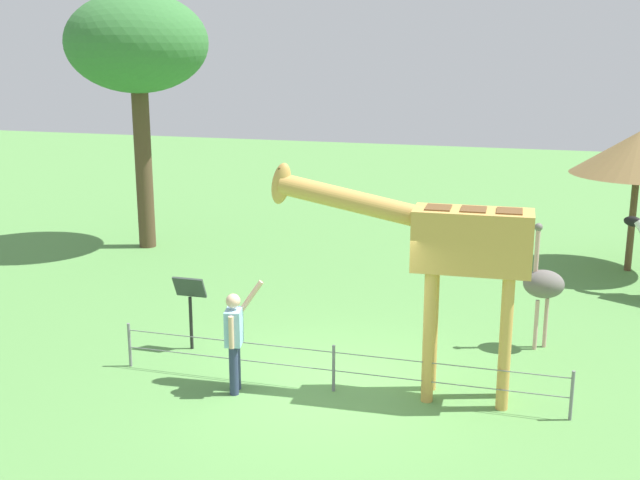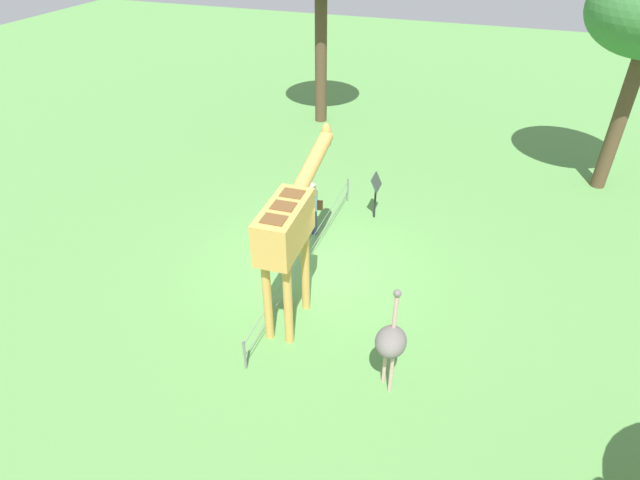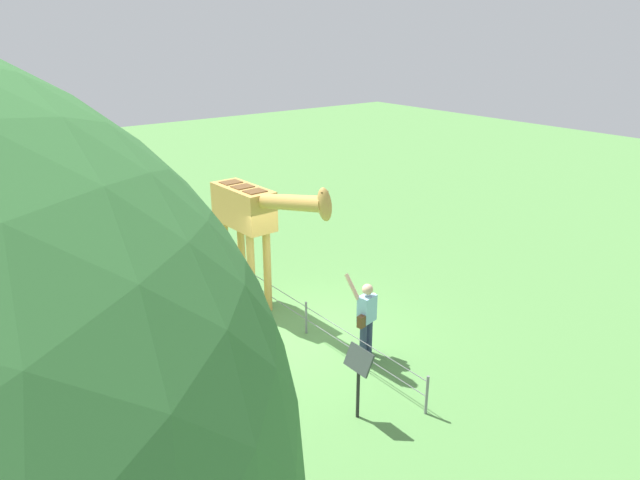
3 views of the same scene
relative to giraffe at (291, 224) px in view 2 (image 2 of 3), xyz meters
The scene contains 6 objects.
ground_plane 2.85m from the giraffe, ahead, with size 60.00×60.00×0.00m, color #568E47.
giraffe is the anchor object (origin of this frame).
visitor 3.48m from the giraffe, 12.88° to the left, with size 0.58×0.57×1.76m.
ostrich 3.03m from the giraffe, 119.41° to the right, with size 0.70×0.56×2.25m.
info_sign 4.76m from the giraffe, ahead, with size 0.56×0.21×1.32m.
wire_fence 2.55m from the giraffe, ahead, with size 7.05×0.05×0.75m.
Camera 2 is at (-9.60, -3.53, 7.84)m, focal length 28.88 mm.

